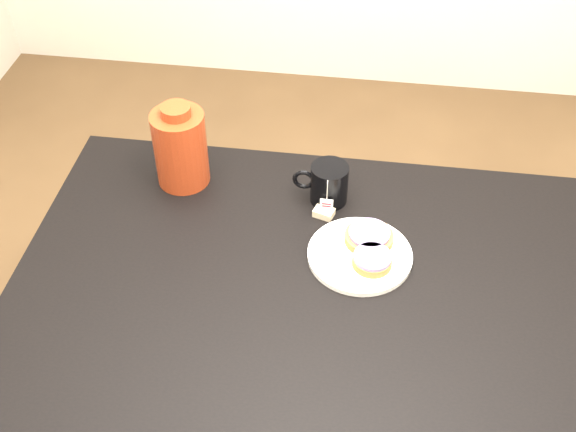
{
  "coord_description": "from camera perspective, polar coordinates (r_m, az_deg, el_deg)",
  "views": [
    {
      "loc": [
        0.02,
        -0.98,
        1.89
      ],
      "look_at": [
        -0.14,
        0.16,
        0.81
      ],
      "focal_mm": 45.0,
      "sensor_mm": 36.0,
      "label": 1
    }
  ],
  "objects": [
    {
      "name": "teabag_pouch",
      "position": [
        1.66,
        2.85,
        0.27
      ],
      "size": [
        0.05,
        0.04,
        0.02
      ],
      "primitive_type": "cube",
      "rotation": [
        0.0,
        0.0,
        -0.3
      ],
      "color": "#C6B793",
      "rests_on": "table"
    },
    {
      "name": "bagel_back",
      "position": [
        1.59,
        6.42,
        -1.62
      ],
      "size": [
        0.14,
        0.14,
        0.03
      ],
      "color": "brown",
      "rests_on": "plate"
    },
    {
      "name": "bagel_package",
      "position": [
        1.71,
        -8.5,
        5.4
      ],
      "size": [
        0.15,
        0.15,
        0.21
      ],
      "rotation": [
        0.0,
        0.0,
        -0.23
      ],
      "color": "maroon",
      "rests_on": "table"
    },
    {
      "name": "plate",
      "position": [
        1.57,
        5.7,
        -3.04
      ],
      "size": [
        0.23,
        0.23,
        0.02
      ],
      "color": "white",
      "rests_on": "table"
    },
    {
      "name": "mug",
      "position": [
        1.67,
        3.2,
        2.59
      ],
      "size": [
        0.13,
        0.09,
        0.1
      ],
      "rotation": [
        0.0,
        0.0,
        -0.01
      ],
      "color": "black",
      "rests_on": "table"
    },
    {
      "name": "table",
      "position": [
        1.56,
        4.22,
        -8.2
      ],
      "size": [
        1.4,
        0.9,
        0.75
      ],
      "color": "black",
      "rests_on": "ground_plane"
    },
    {
      "name": "bagel_front",
      "position": [
        1.54,
        6.67,
        -3.47
      ],
      "size": [
        0.1,
        0.1,
        0.03
      ],
      "color": "brown",
      "rests_on": "plate"
    }
  ]
}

